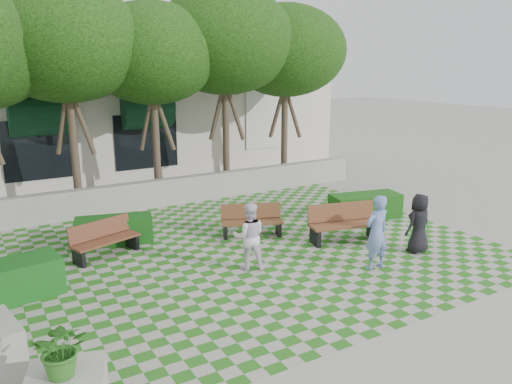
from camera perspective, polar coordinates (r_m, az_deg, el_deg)
ground at (r=12.02m, az=1.64°, el=-8.33°), size 90.00×90.00×0.00m
lawn at (r=12.81m, az=-0.78°, el=-6.82°), size 12.00×12.00×0.00m
sidewalk_south at (r=8.88m, az=19.01°, el=-18.01°), size 16.00×2.00×0.01m
retaining_wall at (r=17.17m, az=-9.52°, el=0.08°), size 15.00×0.36×0.90m
bench_east at (r=13.63m, az=9.99°, el=-3.57°), size 2.02×1.09×1.01m
bench_mid at (r=13.84m, az=-0.49°, el=-3.33°), size 1.77×1.16×0.88m
bench_west at (r=12.95m, az=-16.93°, el=-5.24°), size 1.79×1.07×0.89m
hedge_east at (r=15.81m, az=12.37°, el=-1.59°), size 2.29×1.32×0.75m
hedge_midleft at (r=13.87m, az=-15.91°, el=-4.21°), size 2.13×1.29×0.70m
hedge_west at (r=11.35m, az=-27.04°, el=-9.28°), size 2.34×1.22×0.78m
person_blue at (r=11.84m, az=13.60°, el=-4.52°), size 0.65×0.43×1.78m
person_dark at (r=13.20m, az=18.11°, el=-3.44°), size 0.78×0.54×1.52m
person_white at (r=11.54m, az=-0.80°, el=-5.08°), size 0.95×0.86×1.59m
tree_row at (r=15.84m, az=-16.43°, el=15.79°), size 17.70×13.40×7.41m
building at (r=24.51m, az=-14.54°, el=9.01°), size 18.00×8.92×5.15m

